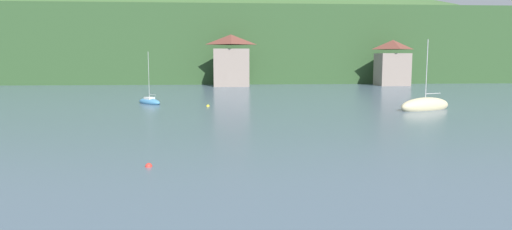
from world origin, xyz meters
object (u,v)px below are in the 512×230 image
Objects in this scene: mooring_buoy_far at (208,106)px; mooring_buoy_mid at (149,167)px; sailboat_far_4 at (149,102)px; sailboat_far_6 at (425,106)px; shore_building_westcentral at (392,63)px; shore_building_west at (231,61)px.

mooring_buoy_mid is at bearing -94.25° from mooring_buoy_far.
sailboat_far_6 is at bearing -146.98° from sailboat_far_4.
mooring_buoy_mid is at bearing -119.52° from shore_building_westcentral.
sailboat_far_4 is 17.48× the size of mooring_buoy_mid.
sailboat_far_6 is 23.49m from mooring_buoy_far.
shore_building_west is at bearing 179.79° from shore_building_westcentral.
shore_building_westcentral is at bearing -0.21° from shore_building_west.
mooring_buoy_far is (-35.42, -37.48, -4.35)m from shore_building_westcentral.
shore_building_west is 36.00m from sailboat_far_4.
shore_building_westcentral is at bearing -129.66° from sailboat_far_6.
shore_building_westcentral is 54.55m from sailboat_far_4.
sailboat_far_6 is 20.32× the size of mooring_buoy_far.
sailboat_far_4 is 31.16m from sailboat_far_6.
sailboat_far_4 is 32.71m from mooring_buoy_mid.
shore_building_westcentral is 23.23× the size of mooring_buoy_far.
mooring_buoy_far is at bearing -36.23° from sailboat_far_6.
shore_building_west is 1.27× the size of sailboat_far_6.
sailboat_far_4 reaches higher than mooring_buoy_mid.
sailboat_far_4 is (-10.50, -34.13, -4.57)m from shore_building_west.
shore_building_west is 1.55× the size of sailboat_far_4.
shore_building_westcentral is (31.96, -0.12, -0.46)m from shore_building_west.
shore_building_westcentral reaches higher than sailboat_far_4.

